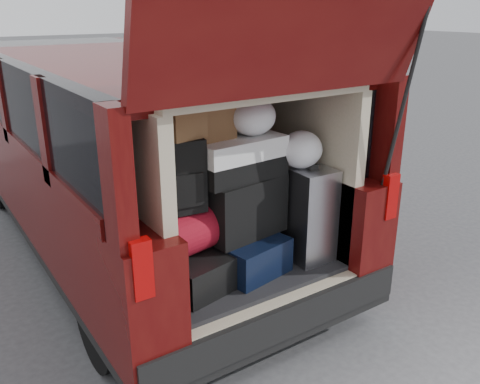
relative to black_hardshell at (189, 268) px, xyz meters
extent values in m
plane|color=#3D3D40|center=(0.36, -0.15, -0.66)|extent=(80.00, 80.00, 0.00)
cylinder|color=black|center=(-0.46, 0.25, -0.34)|extent=(0.24, 0.64, 0.64)
cylinder|color=black|center=(1.18, 0.25, -0.34)|extent=(0.24, 0.64, 0.64)
cylinder|color=black|center=(-0.46, 3.55, -0.34)|extent=(0.24, 0.64, 0.64)
cylinder|color=black|center=(1.18, 3.55, -0.34)|extent=(0.24, 0.64, 0.64)
cube|color=black|center=(0.36, 1.93, -0.40)|extent=(1.90, 4.85, 0.08)
cube|color=#470708|center=(-0.42, 1.93, 0.04)|extent=(0.33, 4.85, 0.80)
cube|color=#470708|center=(1.15, 1.93, 0.04)|extent=(0.33, 4.85, 0.80)
cube|color=#470708|center=(0.36, 1.93, 1.07)|extent=(1.82, 4.46, 0.10)
cube|color=black|center=(-0.52, 1.83, 0.78)|extent=(0.12, 4.25, 0.68)
cube|color=black|center=(1.24, 1.83, 0.78)|extent=(0.12, 4.25, 0.68)
cube|color=black|center=(0.36, -0.44, -0.26)|extent=(1.86, 0.16, 0.22)
cube|color=#990505|center=(-0.50, -0.48, 0.36)|extent=(0.10, 0.06, 0.30)
cube|color=#990505|center=(1.22, -0.48, 0.36)|extent=(0.10, 0.06, 0.30)
cube|color=black|center=(0.36, 0.13, -0.14)|extent=(1.24, 1.05, 0.06)
cube|color=#BDAB91|center=(-0.30, 0.13, 0.47)|extent=(0.08, 1.05, 1.15)
cube|color=#BDAB91|center=(1.02, 0.13, 0.47)|extent=(0.08, 1.05, 1.15)
cube|color=#BDAB91|center=(0.36, 0.68, 0.47)|extent=(1.34, 0.06, 1.15)
cube|color=#BDAB91|center=(0.36, 0.13, 1.07)|extent=(1.34, 1.05, 0.06)
cylinder|color=black|center=(1.20, -0.55, 0.99)|extent=(0.02, 0.90, 0.76)
cube|color=black|center=(0.36, 0.13, -0.38)|extent=(1.24, 1.05, 0.55)
cube|color=black|center=(0.00, 0.00, 0.00)|extent=(0.49, 0.60, 0.21)
cube|color=black|center=(0.38, -0.01, 0.01)|extent=(0.51, 0.59, 0.23)
cube|color=silver|center=(0.84, -0.08, 0.21)|extent=(0.28, 0.44, 0.64)
cube|color=maroon|center=(0.04, 0.00, 0.24)|extent=(0.47, 0.35, 0.27)
cube|color=black|center=(0.41, 0.03, 0.31)|extent=(0.57, 0.39, 0.38)
cube|color=black|center=(-0.04, 0.02, 0.60)|extent=(0.32, 0.22, 0.43)
cube|color=silver|center=(0.39, 0.03, 0.63)|extent=(0.59, 0.34, 0.26)
cube|color=brown|center=(0.01, 0.03, 0.92)|extent=(0.25, 0.22, 0.20)
cube|color=brown|center=(0.24, 0.10, 0.88)|extent=(0.26, 0.22, 0.24)
ellipsoid|color=silver|center=(0.49, 0.03, 0.88)|extent=(0.34, 0.32, 0.24)
ellipsoid|color=silver|center=(0.80, -0.09, 0.65)|extent=(0.31, 0.29, 0.24)
camera|label=1|loc=(-1.29, -2.47, 1.52)|focal=38.00mm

